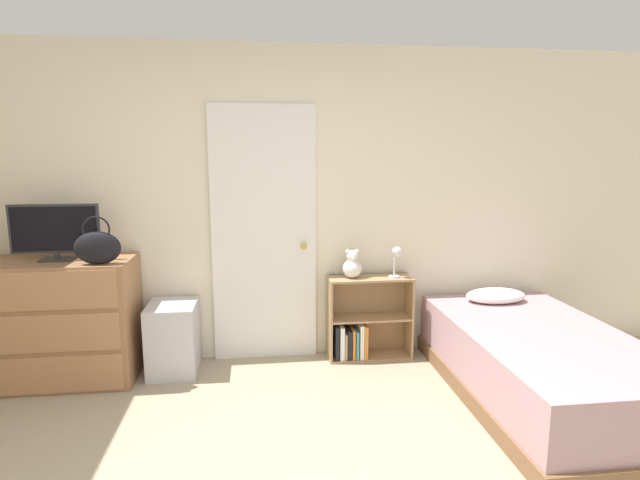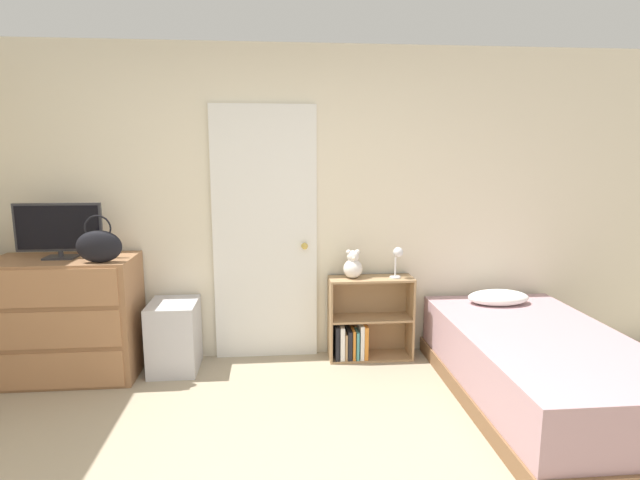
% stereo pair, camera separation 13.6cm
% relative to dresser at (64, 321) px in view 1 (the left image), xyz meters
% --- Properties ---
extents(wall_back, '(10.00, 0.06, 2.55)m').
position_rel_dresser_xyz_m(wall_back, '(1.55, 0.32, 0.81)').
color(wall_back, beige).
rests_on(wall_back, ground_plane).
extents(door_closed, '(0.85, 0.09, 2.08)m').
position_rel_dresser_xyz_m(door_closed, '(1.50, 0.27, 0.58)').
color(door_closed, white).
rests_on(door_closed, ground_plane).
extents(dresser, '(1.03, 0.54, 0.93)m').
position_rel_dresser_xyz_m(dresser, '(0.00, 0.00, 0.00)').
color(dresser, '#996B47').
rests_on(dresser, ground_plane).
extents(tv, '(0.63, 0.16, 0.41)m').
position_rel_dresser_xyz_m(tv, '(-0.01, 0.01, 0.68)').
color(tv, '#2D2D33').
rests_on(tv, dresser).
extents(handbag, '(0.32, 0.11, 0.34)m').
position_rel_dresser_xyz_m(handbag, '(0.34, -0.17, 0.59)').
color(handbag, black).
rests_on(handbag, dresser).
extents(storage_bin, '(0.37, 0.43, 0.55)m').
position_rel_dresser_xyz_m(storage_bin, '(0.78, 0.05, -0.19)').
color(storage_bin, silver).
rests_on(storage_bin, ground_plane).
extents(bookshelf, '(0.69, 0.25, 0.69)m').
position_rel_dresser_xyz_m(bookshelf, '(2.31, 0.15, -0.19)').
color(bookshelf, tan).
rests_on(bookshelf, ground_plane).
extents(teddy_bear, '(0.16, 0.16, 0.24)m').
position_rel_dresser_xyz_m(teddy_bear, '(2.21, 0.14, 0.33)').
color(teddy_bear, silver).
rests_on(teddy_bear, bookshelf).
extents(desk_lamp, '(0.10, 0.10, 0.26)m').
position_rel_dresser_xyz_m(desk_lamp, '(2.57, 0.11, 0.41)').
color(desk_lamp, silver).
rests_on(desk_lamp, bookshelf).
extents(bed, '(1.11, 1.98, 0.60)m').
position_rel_dresser_xyz_m(bed, '(3.39, -0.71, -0.22)').
color(bed, brown).
rests_on(bed, ground_plane).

